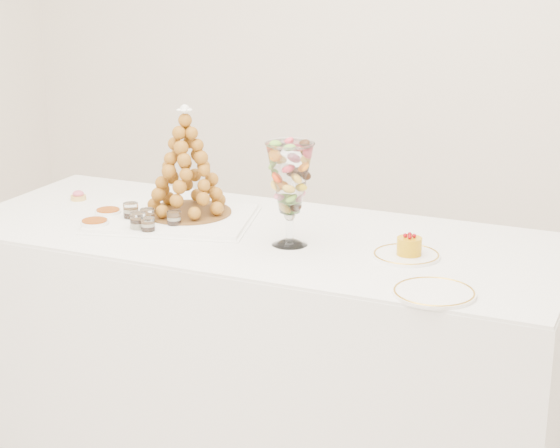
% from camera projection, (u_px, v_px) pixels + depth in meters
% --- Properties ---
extents(buffet_table, '(2.18, 0.91, 0.82)m').
position_uv_depth(buffet_table, '(258.00, 340.00, 3.41)').
color(buffet_table, white).
rests_on(buffet_table, ground).
extents(lace_tray, '(0.65, 0.55, 0.02)m').
position_uv_depth(lace_tray, '(173.00, 219.00, 3.42)').
color(lace_tray, white).
rests_on(lace_tray, buffet_table).
extents(macaron_vase, '(0.16, 0.16, 0.35)m').
position_uv_depth(macaron_vase, '(290.00, 179.00, 3.09)').
color(macaron_vase, white).
rests_on(macaron_vase, buffet_table).
extents(cake_plate, '(0.22, 0.22, 0.01)m').
position_uv_depth(cake_plate, '(406.00, 255.00, 3.04)').
color(cake_plate, white).
rests_on(cake_plate, buffet_table).
extents(spare_plate, '(0.24, 0.24, 0.01)m').
position_uv_depth(spare_plate, '(434.00, 293.00, 2.72)').
color(spare_plate, white).
rests_on(spare_plate, buffet_table).
extents(pink_tart, '(0.06, 0.06, 0.04)m').
position_uv_depth(pink_tart, '(78.00, 196.00, 3.69)').
color(pink_tart, tan).
rests_on(pink_tart, buffet_table).
extents(verrine_a, '(0.07, 0.07, 0.07)m').
position_uv_depth(verrine_a, '(131.00, 213.00, 3.39)').
color(verrine_a, white).
rests_on(verrine_a, buffet_table).
extents(verrine_b, '(0.06, 0.06, 0.07)m').
position_uv_depth(verrine_b, '(147.00, 218.00, 3.33)').
color(verrine_b, white).
rests_on(verrine_b, buffet_table).
extents(verrine_c, '(0.06, 0.06, 0.07)m').
position_uv_depth(verrine_c, '(174.00, 220.00, 3.31)').
color(verrine_c, white).
rests_on(verrine_c, buffet_table).
extents(verrine_d, '(0.07, 0.07, 0.07)m').
position_uv_depth(verrine_d, '(138.00, 223.00, 3.27)').
color(verrine_d, white).
rests_on(verrine_d, buffet_table).
extents(verrine_e, '(0.05, 0.05, 0.07)m').
position_uv_depth(verrine_e, '(148.00, 227.00, 3.24)').
color(verrine_e, white).
rests_on(verrine_e, buffet_table).
extents(ramekin_back, '(0.10, 0.10, 0.03)m').
position_uv_depth(ramekin_back, '(108.00, 214.00, 3.45)').
color(ramekin_back, white).
rests_on(ramekin_back, buffet_table).
extents(ramekin_front, '(0.10, 0.10, 0.03)m').
position_uv_depth(ramekin_front, '(95.00, 225.00, 3.32)').
color(ramekin_front, white).
rests_on(ramekin_front, buffet_table).
extents(croquembouche, '(0.33, 0.33, 0.40)m').
position_uv_depth(croquembouche, '(186.00, 161.00, 3.39)').
color(croquembouche, brown).
rests_on(croquembouche, lace_tray).
extents(mousse_cake, '(0.08, 0.08, 0.07)m').
position_uv_depth(mousse_cake, '(409.00, 246.00, 3.02)').
color(mousse_cake, '#C58D09').
rests_on(mousse_cake, cake_plate).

